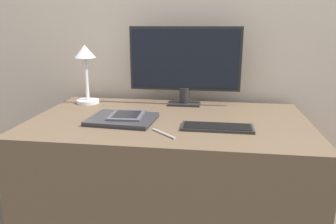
{
  "coord_description": "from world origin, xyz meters",
  "views": [
    {
      "loc": [
        0.21,
        -1.38,
        1.15
      ],
      "look_at": [
        0.01,
        0.01,
        0.77
      ],
      "focal_mm": 35.0,
      "sensor_mm": 36.0,
      "label": 1
    }
  ],
  "objects": [
    {
      "name": "pen",
      "position": [
        0.01,
        -0.13,
        0.71
      ],
      "size": [
        0.11,
        0.11,
        0.01
      ],
      "color": "silver",
      "rests_on": "desk"
    },
    {
      "name": "desk_lamp",
      "position": [
        -0.5,
        0.35,
        0.93
      ],
      "size": [
        0.13,
        0.13,
        0.33
      ],
      "color": "white",
      "rests_on": "desk"
    },
    {
      "name": "ereader",
      "position": [
        -0.19,
        0.05,
        0.74
      ],
      "size": [
        0.16,
        0.19,
        0.01
      ],
      "color": "#4C4C51",
      "rests_on": "laptop"
    },
    {
      "name": "keyboard",
      "position": [
        0.23,
        -0.02,
        0.72
      ],
      "size": [
        0.31,
        0.12,
        0.01
      ],
      "color": "#282828",
      "rests_on": "desk"
    },
    {
      "name": "desk",
      "position": [
        0.0,
        0.11,
        0.36
      ],
      "size": [
        1.31,
        0.77,
        0.71
      ],
      "color": "brown",
      "rests_on": "ground_plane"
    },
    {
      "name": "monitor",
      "position": [
        0.05,
        0.4,
        0.94
      ],
      "size": [
        0.61,
        0.11,
        0.43
      ],
      "color": "#262626",
      "rests_on": "desk"
    },
    {
      "name": "wall_back",
      "position": [
        0.0,
        0.58,
        1.2
      ],
      "size": [
        3.6,
        0.05,
        2.4
      ],
      "color": "beige",
      "rests_on": "ground_plane"
    },
    {
      "name": "laptop",
      "position": [
        -0.21,
        0.03,
        0.72
      ],
      "size": [
        0.31,
        0.26,
        0.02
      ],
      "color": "#232328",
      "rests_on": "desk"
    }
  ]
}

